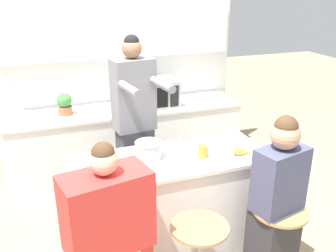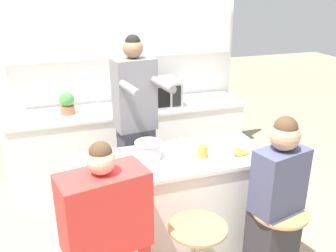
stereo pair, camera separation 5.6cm
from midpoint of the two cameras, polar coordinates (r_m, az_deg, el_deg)
ground_plane at (r=3.53m, az=0.84°, el=-18.70°), size 16.00×16.00×0.00m
wall_back at (r=4.47m, az=-6.78°, el=11.78°), size 2.88×0.22×2.70m
back_counter at (r=4.50m, az=-5.36°, el=-2.63°), size 2.68×0.64×0.90m
kitchen_island at (r=3.25m, az=0.89°, el=-12.24°), size 1.61×0.65×0.94m
bar_stool_rightmost at (r=3.11m, az=16.66°, el=-16.67°), size 0.41×0.41×0.68m
person_cooking at (r=3.53m, az=-4.42°, el=-1.24°), size 0.44×0.63×1.84m
person_wrapped_blanket at (r=2.56m, az=-8.57°, el=-17.97°), size 0.58×0.39×1.41m
person_seated_near at (r=2.98m, az=16.58°, el=-12.44°), size 0.42×0.34×1.42m
cooking_pot at (r=2.99m, az=-2.45°, el=-3.65°), size 0.31×0.22×0.14m
fruit_bowl at (r=2.87m, az=-8.95°, el=-5.73°), size 0.18×0.18×0.07m
coffee_cup_near at (r=3.02m, az=5.84°, el=-3.89°), size 0.11×0.08×0.10m
banana_bunch at (r=3.11m, az=11.41°, el=-3.91°), size 0.18×0.13×0.06m
juice_carton at (r=2.65m, az=-7.37°, el=-6.84°), size 0.08×0.08×0.19m
microwave at (r=4.33m, az=-1.70°, el=5.02°), size 0.56×0.40×0.31m
potted_plant at (r=4.21m, az=-14.76°, el=3.37°), size 0.16×0.16×0.24m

